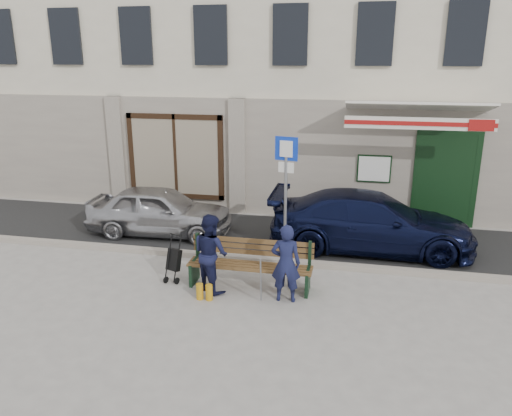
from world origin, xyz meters
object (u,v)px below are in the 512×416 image
(car_silver, at_px, (160,211))
(bench, at_px, (248,265))
(stroller, at_px, (174,261))
(man, at_px, (286,263))
(parking_sign, at_px, (286,178))
(woman, at_px, (211,253))
(car_navy, at_px, (371,222))

(car_silver, distance_m, bench, 3.75)
(stroller, bearing_deg, car_silver, 136.97)
(bench, height_order, man, man)
(car_silver, distance_m, parking_sign, 3.60)
(parking_sign, xyz_separation_m, woman, (-1.14, -1.85, -1.05))
(parking_sign, bearing_deg, woman, -109.37)
(man, relative_size, woman, 0.97)
(parking_sign, bearing_deg, stroller, -129.09)
(stroller, bearing_deg, man, 9.39)
(bench, bearing_deg, man, -26.38)
(woman, bearing_deg, car_silver, -14.54)
(parking_sign, xyz_separation_m, bench, (-0.48, -1.60, -1.35))
(car_silver, xyz_separation_m, parking_sign, (3.28, -0.89, 1.20))
(bench, bearing_deg, car_silver, 138.20)
(car_silver, relative_size, woman, 2.37)
(woman, height_order, stroller, woman)
(bench, relative_size, man, 1.63)
(woman, bearing_deg, man, -148.59)
(woman, bearing_deg, stroller, 20.66)
(stroller, bearing_deg, woman, 2.71)
(car_navy, bearing_deg, man, 151.83)
(car_navy, height_order, woman, woman)
(parking_sign, relative_size, woman, 1.78)
(parking_sign, height_order, man, parking_sign)
(parking_sign, height_order, bench, parking_sign)
(man, bearing_deg, stroller, -13.94)
(car_navy, xyz_separation_m, woman, (-2.99, -2.75, 0.09))
(parking_sign, xyz_separation_m, stroller, (-1.99, -1.59, -1.40))
(bench, relative_size, woman, 1.59)
(man, xyz_separation_m, stroller, (-2.30, 0.41, -0.32))
(car_navy, relative_size, parking_sign, 1.70)
(bench, bearing_deg, car_navy, 46.96)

